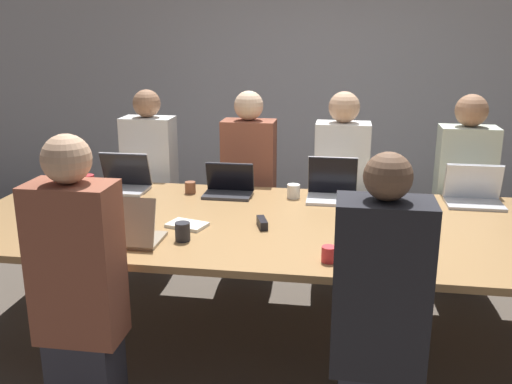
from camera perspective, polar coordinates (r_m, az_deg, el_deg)
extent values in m
plane|color=brown|center=(3.73, 4.45, -14.33)|extent=(24.00, 24.00, 0.00)
cube|color=#ADADB2|center=(5.74, 6.82, 11.11)|extent=(12.00, 0.06, 2.80)
cube|color=#9E7547|center=(3.41, 4.72, -3.42)|extent=(4.13, 1.50, 0.04)
cylinder|color=#4C4C51|center=(4.59, -19.07, -4.20)|extent=(0.08, 0.08, 0.73)
cube|color=#B7B7BC|center=(3.98, 20.99, -1.15)|extent=(0.36, 0.24, 0.02)
cube|color=#B7B7BC|center=(4.05, 20.89, 1.02)|extent=(0.37, 0.06, 0.24)
cube|color=silver|center=(4.04, 20.91, 0.95)|extent=(0.36, 0.06, 0.24)
cube|color=#2D2D38|center=(4.56, 19.38, -6.24)|extent=(0.32, 0.24, 0.45)
cube|color=beige|center=(4.37, 20.11, 1.18)|extent=(0.40, 0.24, 0.77)
sphere|color=#9E7051|center=(4.28, 20.75, 7.63)|extent=(0.23, 0.23, 0.23)
cube|color=silver|center=(3.85, 7.55, -0.76)|extent=(0.33, 0.26, 0.02)
cube|color=silver|center=(3.93, 7.68, 1.68)|extent=(0.33, 0.05, 0.26)
cube|color=black|center=(3.92, 7.67, 1.62)|extent=(0.33, 0.05, 0.26)
cube|color=#2D2D38|center=(4.51, 8.22, -5.68)|extent=(0.32, 0.24, 0.45)
cube|color=silver|center=(4.33, 8.54, 1.84)|extent=(0.40, 0.24, 0.77)
sphere|color=tan|center=(4.23, 8.82, 8.39)|extent=(0.23, 0.23, 0.23)
cylinder|color=white|center=(3.89, 3.77, 0.08)|extent=(0.09, 0.09, 0.09)
cylinder|color=green|center=(3.69, 11.57, -0.02)|extent=(0.07, 0.07, 0.23)
cylinder|color=green|center=(3.66, 11.69, 2.07)|extent=(0.03, 0.03, 0.05)
cube|color=#333338|center=(3.92, -2.86, -0.33)|extent=(0.33, 0.20, 0.02)
cube|color=#333338|center=(3.98, -2.62, 1.57)|extent=(0.33, 0.06, 0.20)
cube|color=black|center=(3.97, -2.65, 1.49)|extent=(0.33, 0.06, 0.20)
cube|color=#2D2D38|center=(4.57, -0.68, -5.22)|extent=(0.32, 0.24, 0.45)
cube|color=brown|center=(4.39, -0.71, 2.22)|extent=(0.40, 0.24, 0.77)
sphere|color=beige|center=(4.29, -0.73, 8.64)|extent=(0.22, 0.22, 0.22)
cylinder|color=brown|center=(4.02, -6.59, 0.45)|extent=(0.07, 0.07, 0.08)
cube|color=gray|center=(2.88, 12.32, -6.86)|extent=(0.33, 0.23, 0.02)
cube|color=gray|center=(2.75, 12.58, -5.27)|extent=(0.33, 0.06, 0.23)
cube|color=#0F1933|center=(2.76, 12.56, -5.24)|extent=(0.33, 0.06, 0.23)
cube|color=#232328|center=(2.49, 12.36, -9.33)|extent=(0.40, 0.24, 0.77)
sphere|color=brown|center=(2.32, 13.07, 1.52)|extent=(0.20, 0.20, 0.20)
cylinder|color=red|center=(2.86, 7.30, -6.19)|extent=(0.07, 0.07, 0.08)
cube|color=#B7B7BC|center=(4.15, -13.25, 0.19)|extent=(0.35, 0.25, 0.02)
cube|color=#B7B7BC|center=(4.21, -12.87, 2.28)|extent=(0.36, 0.09, 0.25)
cube|color=black|center=(4.20, -12.92, 2.21)|extent=(0.35, 0.09, 0.24)
cube|color=#2D2D38|center=(4.79, -10.19, -4.48)|extent=(0.32, 0.24, 0.45)
cube|color=silver|center=(4.61, -10.57, 2.63)|extent=(0.40, 0.24, 0.77)
sphere|color=#9E7051|center=(4.53, -10.88, 8.70)|extent=(0.21, 0.21, 0.21)
cylinder|color=red|center=(4.28, -16.44, 0.98)|extent=(0.09, 0.09, 0.10)
cube|color=gray|center=(3.18, -12.11, -4.65)|extent=(0.31, 0.25, 0.02)
cube|color=gray|center=(3.05, -12.89, -2.93)|extent=(0.31, 0.09, 0.25)
cube|color=silver|center=(3.06, -12.82, -2.93)|extent=(0.31, 0.09, 0.24)
cube|color=#2D2D38|center=(3.07, -16.54, -17.35)|extent=(0.32, 0.24, 0.45)
cube|color=brown|center=(2.79, -17.53, -6.81)|extent=(0.40, 0.24, 0.77)
sphere|color=tan|center=(2.65, -18.43, 3.16)|extent=(0.22, 0.22, 0.22)
cylinder|color=#232328|center=(3.13, -7.35, -3.95)|extent=(0.08, 0.08, 0.10)
cube|color=black|center=(3.32, 0.62, -3.10)|extent=(0.09, 0.16, 0.05)
cube|color=silver|center=(3.36, -6.90, -3.28)|extent=(0.25, 0.21, 0.02)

